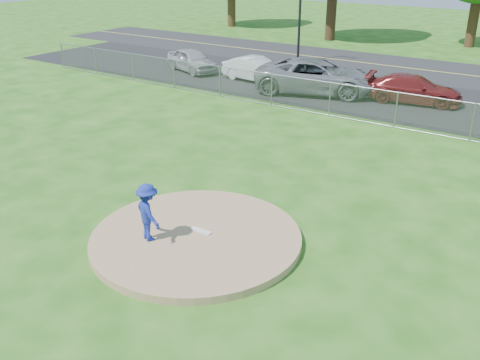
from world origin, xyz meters
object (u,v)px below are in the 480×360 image
object	(u,v)px
traffic_signal_left	(303,8)
pitcher	(148,212)
parked_car_darkred	(414,89)
parked_car_silver	(192,60)
parked_car_white	(256,69)
parked_car_gray	(316,76)
traffic_cone	(288,81)

from	to	relation	value
traffic_signal_left	pitcher	world-z (taller)	traffic_signal_left
pitcher	parked_car_darkred	distance (m)	17.14
parked_car_silver	parked_car_white	xyz separation A→B (m)	(4.55, 0.04, -0.01)
traffic_signal_left	pitcher	bearing A→B (deg)	-70.83
traffic_signal_left	parked_car_gray	world-z (taller)	traffic_signal_left
traffic_cone	parked_car_silver	xyz separation A→B (m)	(-6.75, 0.23, 0.33)
traffic_cone	parked_car_silver	world-z (taller)	parked_car_silver
traffic_signal_left	parked_car_silver	bearing A→B (deg)	-122.72
traffic_signal_left	parked_car_silver	size ratio (longest dim) A/B	1.43
traffic_signal_left	parked_car_gray	size ratio (longest dim) A/B	0.91
parked_car_darkred	parked_car_gray	bearing A→B (deg)	91.87
pitcher	parked_car_darkred	world-z (taller)	pitcher
traffic_cone	parked_car_gray	distance (m)	1.83
parked_car_silver	parked_car_gray	world-z (taller)	parked_car_gray
traffic_cone	parked_car_gray	bearing A→B (deg)	-6.99
traffic_signal_left	pitcher	xyz separation A→B (m)	(7.93, -22.82, -2.41)
traffic_cone	parked_car_darkred	bearing A→B (deg)	7.02
parked_car_silver	parked_car_white	world-z (taller)	parked_car_silver
parked_car_white	traffic_cone	bearing A→B (deg)	-90.62
parked_car_silver	parked_car_darkred	bearing A→B (deg)	-68.15
traffic_signal_left	parked_car_silver	distance (m)	7.94
traffic_signal_left	parked_car_white	distance (m)	6.82
traffic_signal_left	parked_car_white	size ratio (longest dim) A/B	1.41
traffic_signal_left	parked_car_white	bearing A→B (deg)	-85.33
pitcher	parked_car_darkred	size ratio (longest dim) A/B	0.33
parked_car_darkred	parked_car_white	bearing A→B (deg)	83.24
traffic_cone	parked_car_white	distance (m)	2.24
parked_car_white	traffic_signal_left	bearing A→B (deg)	11.02
parked_car_silver	parked_car_gray	size ratio (longest dim) A/B	0.63
traffic_cone	parked_car_gray	world-z (taller)	parked_car_gray
pitcher	traffic_cone	xyz separation A→B (m)	(-5.22, 16.31, -0.61)
parked_car_white	parked_car_darkred	distance (m)	8.66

